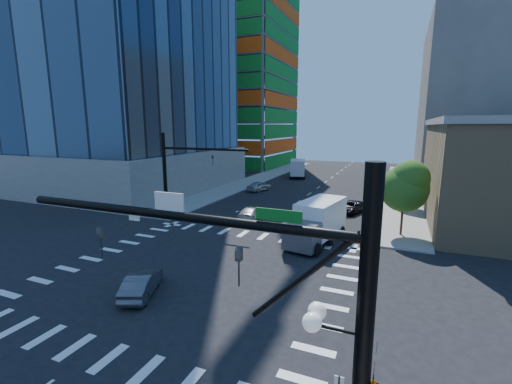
% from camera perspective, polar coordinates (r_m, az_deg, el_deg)
% --- Properties ---
extents(ground, '(160.00, 160.00, 0.00)m').
position_cam_1_polar(ground, '(24.19, -9.24, -13.22)').
color(ground, black).
rests_on(ground, ground).
extents(road_markings, '(20.00, 20.00, 0.01)m').
position_cam_1_polar(road_markings, '(24.18, -9.24, -13.21)').
color(road_markings, silver).
rests_on(road_markings, ground).
extents(sidewalk_ne, '(5.00, 60.00, 0.15)m').
position_cam_1_polar(sidewalk_ne, '(59.41, 23.05, 0.58)').
color(sidewalk_ne, gray).
rests_on(sidewalk_ne, ground).
extents(sidewalk_nw, '(5.00, 60.00, 0.15)m').
position_cam_1_polar(sidewalk_nw, '(64.23, 0.20, 2.18)').
color(sidewalk_nw, gray).
rests_on(sidewalk_nw, ground).
extents(construction_building, '(25.16, 34.50, 70.60)m').
position_cam_1_polar(construction_building, '(90.84, -3.37, 20.26)').
color(construction_building, slate).
rests_on(construction_building, ground).
extents(bg_building_ne, '(24.00, 30.00, 28.00)m').
position_cam_1_polar(bg_building_ne, '(75.24, 35.24, 12.15)').
color(bg_building_ne, '#5A5551').
rests_on(bg_building_ne, ground).
extents(signal_mast_se, '(10.51, 2.48, 9.00)m').
position_cam_1_polar(signal_mast_se, '(8.68, 11.02, -23.05)').
color(signal_mast_se, black).
rests_on(signal_mast_se, sidewalk_se).
extents(signal_mast_nw, '(10.20, 0.40, 9.00)m').
position_cam_1_polar(signal_mast_nw, '(37.49, -13.19, 3.98)').
color(signal_mast_nw, black).
rests_on(signal_mast_nw, sidewalk_nw).
extents(tree_south, '(4.16, 4.16, 6.82)m').
position_cam_1_polar(tree_south, '(32.91, 23.75, 0.99)').
color(tree_south, '#382316').
rests_on(tree_south, sidewalk_ne).
extents(tree_north, '(3.54, 3.52, 5.78)m').
position_cam_1_polar(tree_north, '(44.89, 23.92, 2.50)').
color(tree_north, '#382316').
rests_on(tree_north, sidewalk_ne).
extents(car_nb_far, '(3.92, 5.40, 1.36)m').
position_cam_1_polar(car_nb_far, '(40.94, 15.57, -2.41)').
color(car_nb_far, black).
rests_on(car_nb_far, ground).
extents(car_sb_near, '(2.22, 5.07, 1.45)m').
position_cam_1_polar(car_sb_near, '(36.69, -0.54, -3.46)').
color(car_sb_near, '#B4B4B4').
rests_on(car_sb_near, ground).
extents(car_sb_mid, '(2.95, 4.79, 1.52)m').
position_cam_1_polar(car_sb_mid, '(52.56, 0.51, 0.98)').
color(car_sb_mid, '#B9BBC1').
rests_on(car_sb_mid, ground).
extents(car_sb_cross, '(2.90, 4.37, 1.36)m').
position_cam_1_polar(car_sb_cross, '(22.00, -18.50, -14.27)').
color(car_sb_cross, '#4D4D52').
rests_on(car_sb_cross, ground).
extents(box_truck_near, '(4.07, 7.22, 3.57)m').
position_cam_1_polar(box_truck_near, '(29.41, 9.86, -5.54)').
color(box_truck_near, black).
rests_on(box_truck_near, ground).
extents(box_truck_far, '(4.50, 7.20, 3.51)m').
position_cam_1_polar(box_truck_far, '(67.29, 6.96, 3.77)').
color(box_truck_far, black).
rests_on(box_truck_far, ground).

